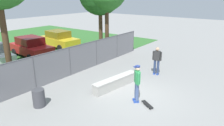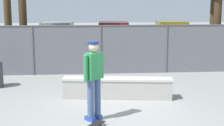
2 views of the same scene
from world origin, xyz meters
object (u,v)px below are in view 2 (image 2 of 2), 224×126
Objects in this scene: car_red at (113,37)px; car_yellow at (171,35)px; car_white at (58,37)px; skateboarder at (94,77)px; concrete_ledge at (117,88)px.

car_red and car_yellow have the same top height.
car_white and car_yellow have the same top height.
skateboarder reaches higher than car_red.
concrete_ledge is at bearing -76.00° from car_white.
car_yellow is at bearing 3.45° from car_white.
skateboarder is 0.43× the size of car_yellow.
skateboarder is 0.43× the size of car_red.
car_white reaches higher than concrete_ledge.
skateboarder is 11.37m from car_white.
skateboarder is at bearing -112.83° from car_yellow.
car_red is 1.00× the size of car_yellow.
car_yellow is at bearing 10.71° from car_red.
concrete_ledge is 9.26m from car_red.
car_red is at bearing 82.46° from skateboarder.
concrete_ledge is 1.71× the size of skateboarder.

